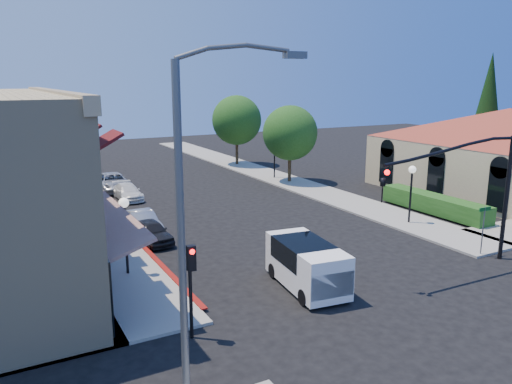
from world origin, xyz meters
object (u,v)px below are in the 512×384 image
street_tree_b (237,120)px  white_van (307,263)px  parked_car_c (128,192)px  parked_car_a (151,232)px  lamppost_left_near (125,216)px  signal_mast_arm (478,181)px  conifer_far (488,103)px  secondary_signal (191,274)px  lamppost_right_near (412,180)px  street_name_sign (484,223)px  street_tree_a (290,133)px  parked_car_d (113,182)px  lamppost_left_far (73,167)px  parked_car_b (143,222)px  lamppost_right_far (275,148)px  cobra_streetlight (194,217)px

street_tree_b → white_van: (-11.06, -28.91, -3.43)m
parked_car_c → parked_car_a: bearing=-97.7°
lamppost_left_near → white_van: 8.11m
signal_mast_arm → lamppost_left_near: signal_mast_arm is taller
conifer_far → parked_car_a: bearing=-170.0°
secondary_signal → lamppost_right_near: bearing=21.8°
street_tree_b → white_van: size_ratio=1.54×
secondary_signal → street_name_sign: bearing=2.9°
street_tree_a → signal_mast_arm: (-2.94, -20.50, -0.11)m
secondary_signal → parked_car_a: (1.80, 10.59, -1.71)m
conifer_far → parked_car_d: (-33.05, 8.00, -5.68)m
conifer_far → street_tree_b: conifer_far is taller
lamppost_left_far → signal_mast_arm: bearing=-55.0°
secondary_signal → parked_car_c: 21.30m
parked_car_c → lamppost_left_near: bearing=-104.5°
lamppost_left_near → parked_car_b: size_ratio=0.94×
signal_mast_arm → street_tree_b: bearing=84.5°
street_tree_b → signal_mast_arm: street_tree_b is taller
street_tree_a → lamppost_left_far: 17.36m
street_name_sign → signal_mast_arm: bearing=-156.8°
secondary_signal → street_name_sign: size_ratio=1.33×
lamppost_right_near → parked_car_a: size_ratio=1.00×
conifer_far → white_van: size_ratio=2.41×
parked_car_a → lamppost_left_near: bearing=-125.3°
lamppost_right_far → parked_car_a: lamppost_right_far is taller
lamppost_right_near → parked_car_d: (-13.55, 18.00, -2.06)m
signal_mast_arm → lamppost_left_far: size_ratio=2.24×
secondary_signal → lamppost_right_far: (16.50, 22.59, 0.42)m
signal_mast_arm → parked_car_d: 27.04m
lamppost_right_far → parked_car_d: bearing=171.6°
cobra_streetlight → white_van: bearing=36.4°
street_tree_b → parked_car_d: bearing=-156.6°
lamppost_right_far → parked_car_c: bearing=-173.1°
street_tree_a → lamppost_left_near: (-17.30, -14.00, -1.46)m
street_name_sign → parked_car_c: street_name_sign is taller
cobra_streetlight → street_name_sign: bearing=14.2°
cobra_streetlight → street_name_sign: 17.54m
parked_car_c → conifer_far: bearing=-7.7°
secondary_signal → lamppost_left_far: 20.60m
cobra_streetlight → lamppost_left_near: 10.34m
cobra_streetlight → street_name_sign: size_ratio=3.72×
street_tree_a → lamppost_right_far: size_ratio=1.82×
conifer_far → lamppost_left_near: size_ratio=3.08×
lamppost_left_near → lamppost_right_far: bearing=43.3°
white_van → parked_car_c: 19.49m
lamppost_right_near → lamppost_right_far: 16.00m
lamppost_right_near → white_van: 11.94m
secondary_signal → lamppost_left_far: (-0.50, 20.59, 0.42)m
street_tree_a → white_van: size_ratio=1.42×
street_tree_a → lamppost_right_near: bearing=-91.2°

